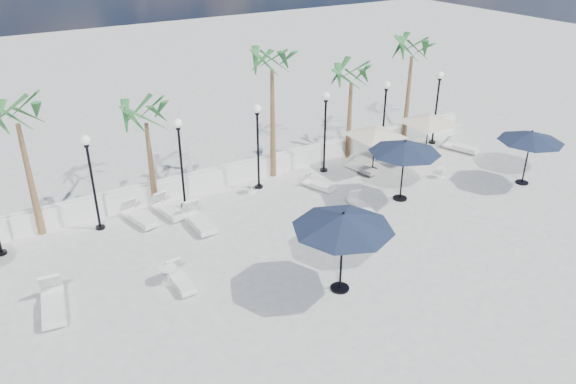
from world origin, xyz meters
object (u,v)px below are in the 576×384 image
parasol_navy_mid (405,147)px  parasol_cream_sq_b (375,129)px  lounger_4 (168,209)px  parasol_navy_right (531,137)px  lounger_8 (461,147)px  lounger_1 (139,216)px  lounger_0 (180,279)px  parasol_cream_sq_a (429,117)px  lounger_7 (361,167)px  parasol_navy_left (343,222)px  lounger_5 (361,205)px  lounger_3 (199,221)px  lounger_2 (53,304)px  lounger_6 (318,184)px

parasol_navy_mid → parasol_cream_sq_b: parasol_navy_mid is taller
parasol_cream_sq_b → lounger_4: bearing=175.3°
lounger_4 → parasol_navy_right: parasol_navy_right is taller
parasol_cream_sq_b → lounger_8: bearing=-5.2°
lounger_1 → parasol_navy_mid: size_ratio=0.68×
lounger_0 → parasol_cream_sq_a: parasol_cream_sq_a is taller
lounger_8 → parasol_cream_sq_a: (-2.12, 0.36, 1.88)m
lounger_1 → lounger_4: lounger_1 is taller
lounger_1 → parasol_navy_right: size_ratio=0.72×
lounger_7 → parasol_navy_right: 7.55m
lounger_8 → lounger_1: bearing=155.8°
parasol_navy_left → lounger_5: bearing=45.4°
parasol_navy_right → lounger_8: bearing=83.0°
parasol_cream_sq_a → parasol_navy_mid: bearing=-145.5°
lounger_8 → lounger_0: bearing=172.3°
lounger_0 → lounger_3: 3.85m
lounger_1 → lounger_3: bearing=-53.7°
lounger_1 → parasol_navy_left: size_ratio=0.63×
parasol_navy_left → parasol_cream_sq_b: (6.94, 6.90, -0.47)m
parasol_navy_mid → lounger_1: bearing=159.4°
lounger_4 → parasol_navy_mid: parasol_navy_mid is taller
parasol_cream_sq_a → lounger_0: bearing=-165.1°
lounger_2 → lounger_3: size_ratio=1.05×
parasol_navy_left → lounger_2: bearing=155.9°
lounger_4 → parasol_cream_sq_b: bearing=-15.0°
lounger_2 → lounger_5: 12.11m
lounger_3 → lounger_4: size_ratio=1.06×
lounger_4 → parasol_cream_sq_a: bearing=-14.4°
parasol_navy_right → parasol_cream_sq_b: size_ratio=0.64×
lounger_2 → parasol_navy_right: 20.11m
lounger_0 → lounger_1: bearing=87.0°
lounger_5 → parasol_navy_mid: parasol_navy_mid is taller
parasol_cream_sq_b → lounger_7: bearing=167.3°
lounger_1 → parasol_cream_sq_a: size_ratio=0.44×
lounger_3 → lounger_5: bearing=-20.2°
lounger_0 → lounger_5: lounger_0 is taller
lounger_4 → parasol_navy_mid: (8.97, -3.82, 2.13)m
lounger_3 → lounger_8: (14.61, 0.26, -0.03)m
lounger_0 → lounger_6: (7.93, 3.65, -0.01)m
parasol_navy_mid → parasol_cream_sq_b: size_ratio=0.68×
lounger_1 → lounger_3: 2.42m
lounger_0 → lounger_7: size_ratio=0.97×
lounger_3 → lounger_7: 8.69m
lounger_5 → parasol_navy_left: size_ratio=0.52×
parasol_cream_sq_a → lounger_5: bearing=-155.9°
lounger_7 → lounger_6: bearing=179.2°
lounger_5 → lounger_6: size_ratio=1.00×
lounger_5 → parasol_cream_sq_a: bearing=33.6°
parasol_navy_right → lounger_0: bearing=177.6°
lounger_6 → parasol_navy_right: (8.21, -4.33, 2.04)m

